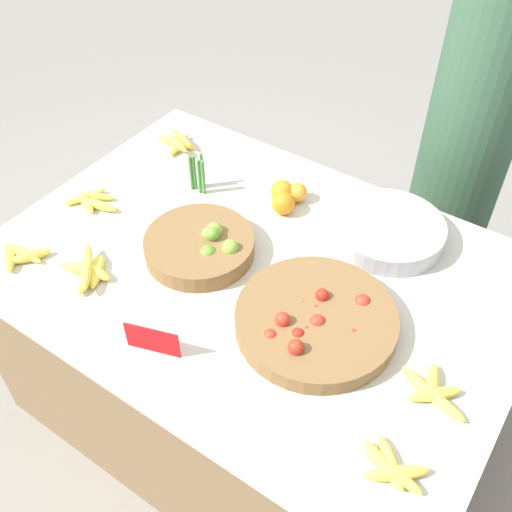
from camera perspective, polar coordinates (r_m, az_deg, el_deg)
ground_plane at (r=2.52m, az=0.00°, el=-13.58°), size 12.00×12.00×0.00m
market_table at (r=2.20m, az=0.00°, el=-8.20°), size 1.65×1.18×0.78m
lime_bowl at (r=1.93m, az=-5.32°, el=0.99°), size 0.36×0.36×0.10m
tomato_basket at (r=1.73m, az=5.72°, el=-6.13°), size 0.47×0.47×0.09m
orange_pile at (r=2.10m, az=2.86°, el=5.63°), size 0.12×0.16×0.08m
metal_bowl at (r=2.02m, az=12.53°, el=2.34°), size 0.37×0.37×0.07m
price_sign at (r=1.68m, az=-9.85°, el=-7.90°), size 0.15×0.05×0.09m
veg_bundle at (r=2.16m, az=-5.53°, el=7.78°), size 0.06×0.05×0.14m
banana_bunch_back_center at (r=2.20m, az=-15.35°, el=5.09°), size 0.19×0.16×0.03m
banana_bunch_front_left at (r=1.53m, az=12.78°, el=-19.11°), size 0.18×0.14×0.04m
banana_bunch_front_center at (r=2.42m, az=-7.42°, el=10.64°), size 0.19×0.16×0.05m
banana_bunch_front_right at (r=2.06m, az=-21.44°, el=0.10°), size 0.16×0.16×0.04m
banana_bunch_middle_left at (r=1.93m, az=-15.57°, el=-1.36°), size 0.18×0.18×0.05m
banana_bunch_middle_right at (r=1.66m, az=16.45°, el=-12.25°), size 0.21×0.16×0.03m
vendor_person at (r=2.55m, az=19.20°, el=9.12°), size 0.35×0.35×1.65m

